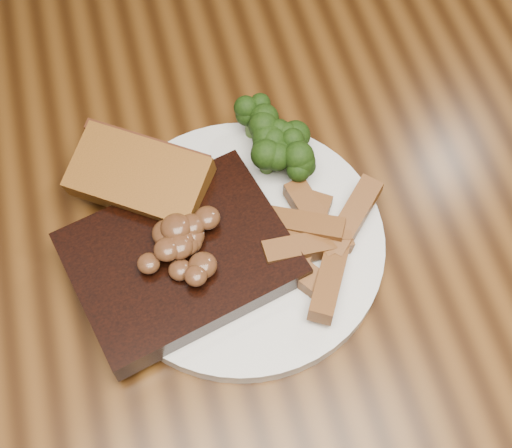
{
  "coord_description": "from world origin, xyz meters",
  "views": [
    {
      "loc": [
        -0.08,
        -0.29,
        1.33
      ],
      "look_at": [
        -0.01,
        0.0,
        0.78
      ],
      "focal_mm": 50.0,
      "sensor_mm": 36.0,
      "label": 1
    }
  ],
  "objects_px": {
    "plate": "(242,243)",
    "garlic_bread": "(143,189)",
    "dining_table": "(263,283)",
    "potato_wedges": "(320,236)",
    "steak": "(181,258)"
  },
  "relations": [
    {
      "from": "potato_wedges",
      "to": "steak",
      "type": "bearing_deg",
      "value": 175.95
    },
    {
      "from": "dining_table",
      "to": "potato_wedges",
      "type": "relative_size",
      "value": 15.43
    },
    {
      "from": "plate",
      "to": "steak",
      "type": "relative_size",
      "value": 1.4
    },
    {
      "from": "steak",
      "to": "potato_wedges",
      "type": "height_order",
      "value": "steak"
    },
    {
      "from": "dining_table",
      "to": "potato_wedges",
      "type": "distance_m",
      "value": 0.13
    },
    {
      "from": "plate",
      "to": "garlic_bread",
      "type": "height_order",
      "value": "garlic_bread"
    },
    {
      "from": "dining_table",
      "to": "garlic_bread",
      "type": "xyz_separation_m",
      "value": [
        -0.1,
        0.07,
        0.12
      ]
    },
    {
      "from": "steak",
      "to": "garlic_bread",
      "type": "bearing_deg",
      "value": 89.53
    },
    {
      "from": "plate",
      "to": "steak",
      "type": "distance_m",
      "value": 0.06
    },
    {
      "from": "plate",
      "to": "potato_wedges",
      "type": "bearing_deg",
      "value": -16.38
    },
    {
      "from": "dining_table",
      "to": "plate",
      "type": "bearing_deg",
      "value": 178.58
    },
    {
      "from": "plate",
      "to": "potato_wedges",
      "type": "distance_m",
      "value": 0.07
    },
    {
      "from": "plate",
      "to": "potato_wedges",
      "type": "xyz_separation_m",
      "value": [
        0.07,
        -0.02,
        0.02
      ]
    },
    {
      "from": "dining_table",
      "to": "plate",
      "type": "distance_m",
      "value": 0.1
    },
    {
      "from": "plate",
      "to": "garlic_bread",
      "type": "bearing_deg",
      "value": 138.66
    }
  ]
}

